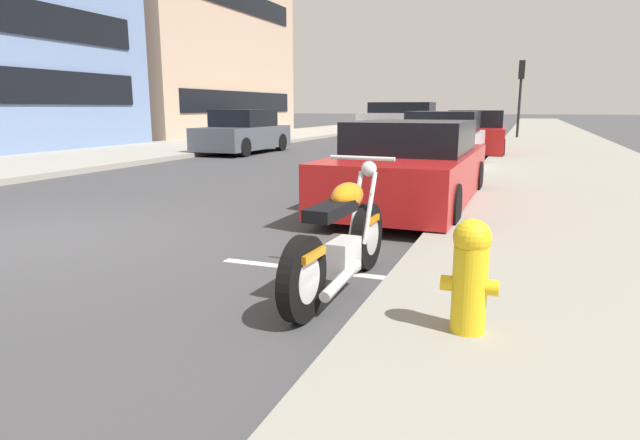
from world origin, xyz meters
TOP-DOWN VIEW (x-y plane):
  - ground_plane at (0.00, 0.00)m, footprint 260.00×260.00m
  - sidewalk_near_curb at (12.00, -6.67)m, footprint 120.00×4.40m
  - sidewalk_far_curb at (12.00, 6.87)m, footprint 120.00×5.00m
  - parking_stall_stripe at (0.00, -3.77)m, footprint 0.12×2.20m
  - parked_motorcycle at (-0.47, -4.09)m, footprint 2.11×0.62m
  - parked_car_behind_motorcycle at (3.72, -3.85)m, footprint 4.68×1.93m
  - parked_car_second_in_row at (8.93, -3.58)m, footprint 4.10×1.81m
  - parked_car_mid_block at (14.25, -3.89)m, footprint 4.67×2.05m
  - crossing_truck at (29.26, 1.96)m, footprint 2.26×5.48m
  - car_opposite_curb at (12.05, 3.72)m, footprint 4.14×1.84m
  - fire_hydrant at (-1.31, -5.24)m, footprint 0.24×0.36m
  - traffic_signal_near_corner at (23.50, -5.03)m, footprint 0.36×0.28m
  - townhouse_mid_block at (21.97, 14.99)m, footprint 13.87×11.70m

SIDE VIEW (x-z plane):
  - ground_plane at x=0.00m, z-range 0.00..0.00m
  - parking_stall_stripe at x=0.00m, z-range 0.00..0.01m
  - sidewalk_near_curb at x=12.00m, z-range 0.00..0.14m
  - sidewalk_far_curb at x=12.00m, z-range 0.00..0.14m
  - parked_motorcycle at x=-0.47m, z-range -0.13..0.99m
  - fire_hydrant at x=-1.31m, z-range 0.16..0.90m
  - parked_car_behind_motorcycle at x=3.72m, z-range -0.04..1.31m
  - parked_car_mid_block at x=14.25m, z-range -0.05..1.42m
  - parked_car_second_in_row at x=8.93m, z-range -0.05..1.42m
  - car_opposite_curb at x=12.05m, z-range -0.05..1.44m
  - crossing_truck at x=29.26m, z-range 0.04..1.91m
  - traffic_signal_near_corner at x=23.50m, z-range 0.95..4.55m
  - townhouse_mid_block at x=21.97m, z-range 0.00..8.44m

